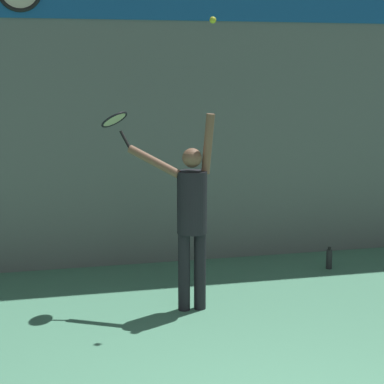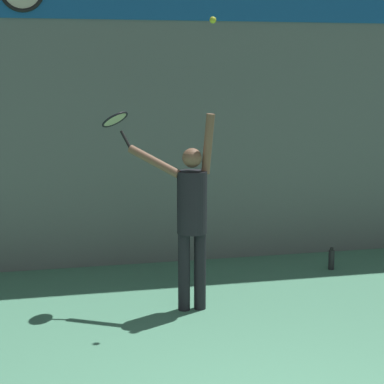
{
  "view_description": "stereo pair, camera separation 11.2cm",
  "coord_description": "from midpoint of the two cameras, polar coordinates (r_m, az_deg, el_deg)",
  "views": [
    {
      "loc": [
        -1.65,
        -3.89,
        2.61
      ],
      "look_at": [
        0.08,
        3.16,
        1.3
      ],
      "focal_mm": 65.0,
      "sensor_mm": 36.0,
      "label": 1
    },
    {
      "loc": [
        -1.54,
        -3.92,
        2.61
      ],
      "look_at": [
        0.08,
        3.16,
        1.3
      ],
      "focal_mm": 65.0,
      "sensor_mm": 36.0,
      "label": 2
    }
  ],
  "objects": [
    {
      "name": "tennis_player",
      "position": [
        7.42,
        0.35,
        -1.64
      ],
      "size": [
        0.9,
        0.58,
        2.14
      ],
      "color": "black",
      "rests_on": "ground_plane"
    },
    {
      "name": "water_bottle",
      "position": [
        9.32,
        11.71,
        -5.43
      ],
      "size": [
        0.08,
        0.08,
        0.29
      ],
      "color": "#262628",
      "rests_on": "ground_plane"
    },
    {
      "name": "tennis_ball",
      "position": [
        7.29,
        2.18,
        13.93
      ],
      "size": [
        0.07,
        0.07,
        0.07
      ],
      "color": "#CCDB2D"
    },
    {
      "name": "tennis_racket",
      "position": [
        7.65,
        -5.85,
        5.8
      ],
      "size": [
        0.42,
        0.42,
        0.41
      ],
      "color": "black"
    },
    {
      "name": "back_wall",
      "position": [
        9.16,
        -2.93,
        9.49
      ],
      "size": [
        18.0,
        0.1,
        5.0
      ],
      "color": "slate",
      "rests_on": "ground_plane"
    }
  ]
}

